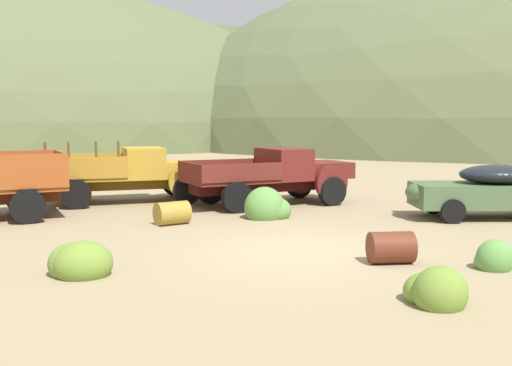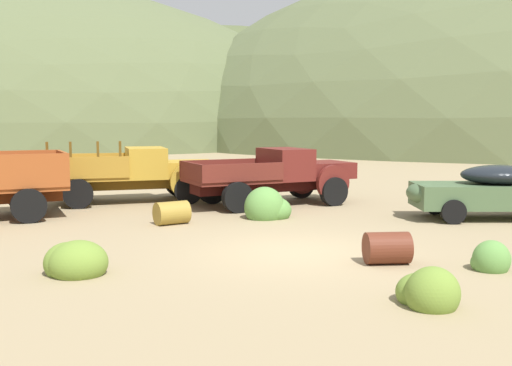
{
  "view_description": "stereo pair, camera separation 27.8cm",
  "coord_description": "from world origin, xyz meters",
  "views": [
    {
      "loc": [
        -3.31,
        -12.0,
        2.85
      ],
      "look_at": [
        -0.08,
        4.34,
        1.05
      ],
      "focal_mm": 41.05,
      "sensor_mm": 36.0,
      "label": 1
    },
    {
      "loc": [
        -3.04,
        -12.06,
        2.85
      ],
      "look_at": [
        -0.08,
        4.34,
        1.05
      ],
      "focal_mm": 41.05,
      "sensor_mm": 36.0,
      "label": 2
    }
  ],
  "objects": [
    {
      "name": "oil_drum_tipped",
      "position": [
        -2.5,
        3.93,
        0.32
      ],
      "size": [
        1.06,
        0.91,
        0.63
      ],
      "color": "olive",
      "rests_on": "ground"
    },
    {
      "name": "ground_plane",
      "position": [
        0.0,
        0.0,
        0.0
      ],
      "size": [
        300.0,
        300.0,
        0.0
      ],
      "primitive_type": "plane",
      "color": "#998460"
    },
    {
      "name": "bush_front_left",
      "position": [
        -4.48,
        -1.0,
        0.22
      ],
      "size": [
        1.18,
        1.15,
        0.83
      ],
      "color": "olive",
      "rests_on": "ground"
    },
    {
      "name": "truck_mustard",
      "position": [
        -3.32,
        8.69,
        1.0
      ],
      "size": [
        6.05,
        2.99,
        2.16
      ],
      "rotation": [
        0.0,
        0.0,
        0.11
      ],
      "color": "#593D12",
      "rests_on": "ground"
    },
    {
      "name": "bush_near_barrel",
      "position": [
        1.11,
        -3.91,
        0.2
      ],
      "size": [
        0.86,
        1.02,
        0.83
      ],
      "color": "olive",
      "rests_on": "ground"
    },
    {
      "name": "car_weathered_green",
      "position": [
        6.44,
        3.21,
        0.81
      ],
      "size": [
        4.74,
        2.47,
        1.57
      ],
      "rotation": [
        0.0,
        0.0,
        2.96
      ],
      "color": "#47603D",
      "rests_on": "ground"
    },
    {
      "name": "bush_between_trucks",
      "position": [
        0.27,
        4.43,
        0.29
      ],
      "size": [
        1.41,
        1.12,
        1.19
      ],
      "color": "#5B8E42",
      "rests_on": "ground"
    },
    {
      "name": "oil_drum_foreground",
      "position": [
        1.55,
        -1.3,
        0.32
      ],
      "size": [
        0.92,
        0.71,
        0.64
      ],
      "color": "#5B2819",
      "rests_on": "ground"
    },
    {
      "name": "hill_far_right",
      "position": [
        6.9,
        81.52,
        0.0
      ],
      "size": [
        90.12,
        50.43,
        34.6
      ],
      "primitive_type": "ellipsoid",
      "color": "#4C5633",
      "rests_on": "ground"
    },
    {
      "name": "bush_front_right",
      "position": [
        3.3,
        -2.1,
        0.17
      ],
      "size": [
        0.78,
        0.77,
        0.75
      ],
      "color": "#5B8E42",
      "rests_on": "ground"
    },
    {
      "name": "truck_oxblood",
      "position": [
        1.37,
        7.19,
        0.99
      ],
      "size": [
        6.05,
        3.58,
        1.89
      ],
      "rotation": [
        0.0,
        0.0,
        0.26
      ],
      "color": "black",
      "rests_on": "ground"
    }
  ]
}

